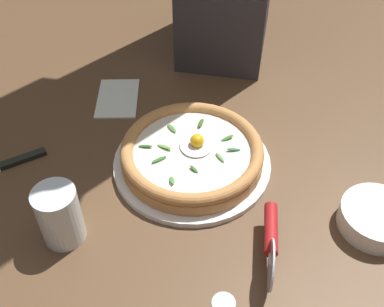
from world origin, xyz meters
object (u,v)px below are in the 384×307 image
(drinking_glass, at_px, (60,219))
(folded_napkin, at_px, (118,98))
(side_bowl, at_px, (377,218))
(table_knife, at_px, (7,165))
(pizza, at_px, (192,153))
(pizza_cutter, at_px, (271,239))

(drinking_glass, bearing_deg, folded_napkin, -179.20)
(side_bowl, relative_size, table_knife, 0.69)
(side_bowl, height_order, folded_napkin, side_bowl)
(table_knife, xyz_separation_m, folded_napkin, (-0.24, 0.16, 0.00))
(table_knife, height_order, folded_napkin, table_knife)
(table_knife, relative_size, drinking_glass, 1.71)
(pizza, height_order, pizza_cutter, pizza_cutter)
(drinking_glass, bearing_deg, pizza, 135.40)
(pizza_cutter, height_order, drinking_glass, drinking_glass)
(pizza, relative_size, drinking_glass, 2.52)
(pizza, xyz_separation_m, table_knife, (0.05, -0.36, -0.03))
(side_bowl, bearing_deg, drinking_glass, -79.96)
(pizza_cutter, xyz_separation_m, folded_napkin, (-0.37, -0.35, -0.04))
(table_knife, bearing_deg, side_bowl, 85.89)
(folded_napkin, bearing_deg, drinking_glass, 0.80)
(side_bowl, xyz_separation_m, folded_napkin, (-0.28, -0.53, -0.02))
(pizza_cutter, xyz_separation_m, table_knife, (-0.13, -0.51, -0.04))
(side_bowl, height_order, pizza_cutter, pizza_cutter)
(side_bowl, bearing_deg, folded_napkin, -118.43)
(pizza_cutter, xyz_separation_m, drinking_glass, (0.01, -0.34, 0.01))
(table_knife, bearing_deg, drinking_glass, 49.46)
(pizza, bearing_deg, pizza_cutter, 39.45)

